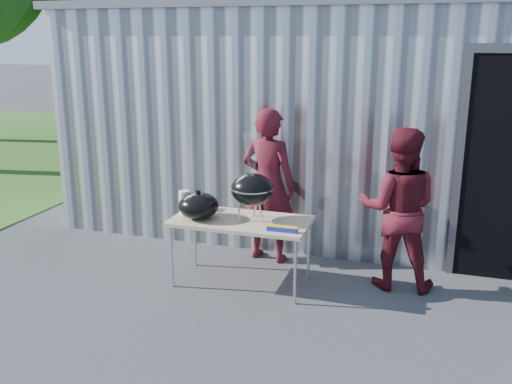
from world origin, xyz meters
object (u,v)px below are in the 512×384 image
(person_bystander, at_px, (398,209))
(person_cook, at_px, (268,185))
(kettle_grill, at_px, (252,183))
(folding_table, at_px, (241,223))

(person_bystander, bearing_deg, person_cook, -15.14)
(kettle_grill, bearing_deg, person_cook, 93.25)
(person_cook, bearing_deg, person_bystander, 177.22)
(kettle_grill, bearing_deg, person_bystander, 16.44)
(person_cook, relative_size, person_bystander, 1.06)
(person_bystander, bearing_deg, kettle_grill, 13.28)
(folding_table, xyz_separation_m, kettle_grill, (0.12, 0.02, 0.46))
(kettle_grill, xyz_separation_m, person_bystander, (1.51, 0.44, -0.28))
(folding_table, height_order, kettle_grill, kettle_grill)
(kettle_grill, relative_size, person_bystander, 0.53)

